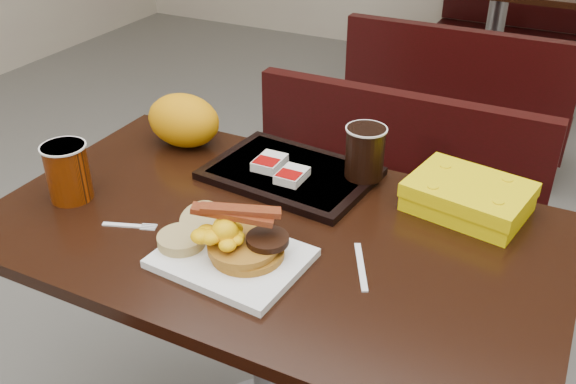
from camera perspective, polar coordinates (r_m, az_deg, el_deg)
The scene contains 22 objects.
table_near at distance 1.57m, azimuth -1.32°, elevation -14.56°, with size 1.20×0.70×0.75m, color black, non-canonical shape.
bench_near_n at distance 2.09m, azimuth 7.68°, elevation -2.42°, with size 1.00×0.46×0.72m, color black, non-canonical shape.
table_far at distance 3.78m, azimuth 17.81°, elevation 12.13°, with size 1.20×0.70×0.75m, color black, non-canonical shape.
bench_far_s at distance 3.13m, azimuth 15.28°, elevation 8.46°, with size 1.00×0.46×0.72m, color black, non-canonical shape.
bench_far_n at distance 4.45m, azimuth 19.56°, elevation 14.33°, with size 1.00×0.46×0.72m, color black, non-canonical shape.
platter at distance 1.23m, azimuth -5.06°, elevation -5.93°, with size 0.27×0.21×0.02m, color white.
pancake_stack at distance 1.22m, azimuth -3.67°, elevation -5.12°, with size 0.14×0.14×0.03m, color #A4721B.
sausage_patty at distance 1.20m, azimuth -1.84°, elevation -4.28°, with size 0.08×0.08×0.01m, color black.
scrambled_eggs at distance 1.20m, azimuth -5.70°, elevation -3.65°, with size 0.09×0.08×0.05m, color #FDB905.
bacon_strips at distance 1.19m, azimuth -5.01°, elevation -1.93°, with size 0.16×0.07×0.01m, color #3F0409, non-canonical shape.
muffin_bottom at distance 1.26m, azimuth -9.55°, elevation -4.24°, with size 0.09×0.09×0.02m, color tan.
muffin_top at distance 1.30m, azimuth -7.79°, elevation -2.50°, with size 0.09×0.09×0.02m, color tan.
coffee_cup_near at distance 1.48m, azimuth -19.18°, elevation 1.68°, with size 0.09×0.09×0.13m, color #832904.
fork at distance 1.38m, azimuth -14.70°, elevation -2.89°, with size 0.12×0.02×0.00m, color white, non-canonical shape.
knife at distance 1.23m, azimuth 6.57°, elevation -6.66°, with size 0.15×0.01×0.00m, color white.
condiment_syrup at distance 1.43m, azimuth -1.35°, elevation -0.34°, with size 0.04×0.03×0.01m, color #A45207.
tray at distance 1.51m, azimuth 0.23°, elevation 1.70°, with size 0.38×0.27×0.02m, color black.
hashbrown_sleeve_left at distance 1.52m, azimuth -1.66°, elevation 2.67°, with size 0.06×0.08×0.02m, color silver.
hashbrown_sleeve_right at distance 1.46m, azimuth 0.36°, elevation 1.50°, with size 0.06×0.08×0.02m, color silver.
coffee_cup_far at distance 1.46m, azimuth 6.93°, elevation 3.55°, with size 0.09×0.09×0.12m, color black.
clamshell at distance 1.43m, azimuth 15.88°, elevation -0.41°, with size 0.25×0.19×0.07m, color yellow.
paper_bag at distance 1.66m, azimuth -9.36°, elevation 6.38°, with size 0.20×0.14×0.14m, color orange.
Camera 1 is at (0.53, -0.97, 1.49)m, focal length 39.57 mm.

